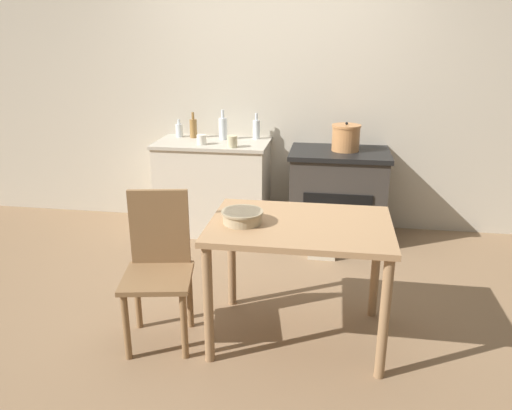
{
  "coord_description": "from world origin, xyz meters",
  "views": [
    {
      "loc": [
        0.56,
        -3.15,
        1.8
      ],
      "look_at": [
        0.0,
        0.41,
        0.56
      ],
      "focal_mm": 35.0,
      "sensor_mm": 36.0,
      "label": 1
    }
  ],
  "objects_px": {
    "cup_center": "(202,140)",
    "cup_center_right": "(232,142)",
    "mixing_bowl_large": "(242,216)",
    "stove": "(337,194)",
    "flour_sack": "(322,240)",
    "stock_pot": "(346,138)",
    "chair": "(159,264)",
    "bottle_far_left": "(179,130)",
    "work_table": "(300,241)",
    "bottle_center_left": "(193,128)",
    "bottle_left": "(223,128)",
    "bottle_mid_left": "(256,129)"
  },
  "relations": [
    {
      "from": "flour_sack",
      "to": "work_table",
      "type": "bearing_deg",
      "value": -95.4
    },
    {
      "from": "mixing_bowl_large",
      "to": "cup_center",
      "type": "relative_size",
      "value": 2.77
    },
    {
      "from": "cup_center_right",
      "to": "bottle_far_left",
      "type": "bearing_deg",
      "value": 147.26
    },
    {
      "from": "bottle_far_left",
      "to": "cup_center_right",
      "type": "xyz_separation_m",
      "value": [
        0.59,
        -0.38,
        -0.01
      ]
    },
    {
      "from": "chair",
      "to": "bottle_left",
      "type": "relative_size",
      "value": 3.36
    },
    {
      "from": "chair",
      "to": "stove",
      "type": "bearing_deg",
      "value": 49.05
    },
    {
      "from": "cup_center",
      "to": "cup_center_right",
      "type": "relative_size",
      "value": 0.86
    },
    {
      "from": "stock_pot",
      "to": "bottle_mid_left",
      "type": "relative_size",
      "value": 1.06
    },
    {
      "from": "bottle_far_left",
      "to": "stove",
      "type": "bearing_deg",
      "value": -6.3
    },
    {
      "from": "stock_pot",
      "to": "mixing_bowl_large",
      "type": "xyz_separation_m",
      "value": [
        -0.61,
        -1.76,
        -0.13
      ]
    },
    {
      "from": "flour_sack",
      "to": "bottle_far_left",
      "type": "xyz_separation_m",
      "value": [
        -1.41,
        0.65,
        0.77
      ]
    },
    {
      "from": "stove",
      "to": "cup_center_right",
      "type": "xyz_separation_m",
      "value": [
        -0.93,
        -0.21,
        0.5
      ]
    },
    {
      "from": "work_table",
      "to": "flour_sack",
      "type": "xyz_separation_m",
      "value": [
        0.11,
        1.2,
        -0.5
      ]
    },
    {
      "from": "cup_center",
      "to": "work_table",
      "type": "bearing_deg",
      "value": -57.28
    },
    {
      "from": "flour_sack",
      "to": "stock_pot",
      "type": "height_order",
      "value": "stock_pot"
    },
    {
      "from": "work_table",
      "to": "stock_pot",
      "type": "xyz_separation_m",
      "value": [
        0.27,
        1.7,
        0.28
      ]
    },
    {
      "from": "flour_sack",
      "to": "stock_pot",
      "type": "distance_m",
      "value": 0.94
    },
    {
      "from": "chair",
      "to": "stock_pot",
      "type": "relative_size",
      "value": 3.63
    },
    {
      "from": "bottle_left",
      "to": "cup_center",
      "type": "relative_size",
      "value": 3.11
    },
    {
      "from": "chair",
      "to": "bottle_center_left",
      "type": "xyz_separation_m",
      "value": [
        -0.32,
        1.96,
        0.46
      ]
    },
    {
      "from": "stove",
      "to": "mixing_bowl_large",
      "type": "relative_size",
      "value": 3.6
    },
    {
      "from": "mixing_bowl_large",
      "to": "cup_center_right",
      "type": "bearing_deg",
      "value": 103.65
    },
    {
      "from": "stove",
      "to": "chair",
      "type": "distance_m",
      "value": 2.1
    },
    {
      "from": "stock_pot",
      "to": "bottle_far_left",
      "type": "relative_size",
      "value": 1.5
    },
    {
      "from": "stove",
      "to": "bottle_far_left",
      "type": "distance_m",
      "value": 1.62
    },
    {
      "from": "bottle_center_left",
      "to": "cup_center_right",
      "type": "xyz_separation_m",
      "value": [
        0.45,
        -0.36,
        -0.04
      ]
    },
    {
      "from": "work_table",
      "to": "flour_sack",
      "type": "bearing_deg",
      "value": 84.6
    },
    {
      "from": "work_table",
      "to": "mixing_bowl_large",
      "type": "height_order",
      "value": "mixing_bowl_large"
    },
    {
      "from": "flour_sack",
      "to": "mixing_bowl_large",
      "type": "xyz_separation_m",
      "value": [
        -0.45,
        -1.26,
        0.65
      ]
    },
    {
      "from": "bottle_mid_left",
      "to": "cup_center",
      "type": "height_order",
      "value": "bottle_mid_left"
    },
    {
      "from": "mixing_bowl_large",
      "to": "bottle_mid_left",
      "type": "height_order",
      "value": "bottle_mid_left"
    },
    {
      "from": "chair",
      "to": "bottle_center_left",
      "type": "relative_size",
      "value": 3.83
    },
    {
      "from": "stove",
      "to": "chair",
      "type": "bearing_deg",
      "value": -120.39
    },
    {
      "from": "stove",
      "to": "mixing_bowl_large",
      "type": "distance_m",
      "value": 1.87
    },
    {
      "from": "mixing_bowl_large",
      "to": "cup_center",
      "type": "bearing_deg",
      "value": 112.5
    },
    {
      "from": "work_table",
      "to": "cup_center_right",
      "type": "bearing_deg",
      "value": 115.48
    },
    {
      "from": "mixing_bowl_large",
      "to": "stock_pot",
      "type": "bearing_deg",
      "value": 70.98
    },
    {
      "from": "bottle_left",
      "to": "bottle_center_left",
      "type": "bearing_deg",
      "value": 174.08
    },
    {
      "from": "stove",
      "to": "chair",
      "type": "xyz_separation_m",
      "value": [
        -1.06,
        -1.81,
        0.08
      ]
    },
    {
      "from": "bottle_left",
      "to": "mixing_bowl_large",
      "type": "bearing_deg",
      "value": -74.25
    },
    {
      "from": "work_table",
      "to": "flour_sack",
      "type": "height_order",
      "value": "work_table"
    },
    {
      "from": "stock_pot",
      "to": "bottle_center_left",
      "type": "distance_m",
      "value": 1.43
    },
    {
      "from": "cup_center",
      "to": "cup_center_right",
      "type": "bearing_deg",
      "value": -14.21
    },
    {
      "from": "stock_pot",
      "to": "bottle_left",
      "type": "distance_m",
      "value": 1.14
    },
    {
      "from": "work_table",
      "to": "chair",
      "type": "relative_size",
      "value": 1.15
    },
    {
      "from": "bottle_center_left",
      "to": "work_table",
      "type": "bearing_deg",
      "value": -57.96
    },
    {
      "from": "work_table",
      "to": "bottle_center_left",
      "type": "xyz_separation_m",
      "value": [
        -1.15,
        1.84,
        0.31
      ]
    },
    {
      "from": "stove",
      "to": "flour_sack",
      "type": "distance_m",
      "value": 0.56
    },
    {
      "from": "chair",
      "to": "cup_center",
      "type": "height_order",
      "value": "cup_center"
    },
    {
      "from": "stock_pot",
      "to": "flour_sack",
      "type": "bearing_deg",
      "value": -107.57
    }
  ]
}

